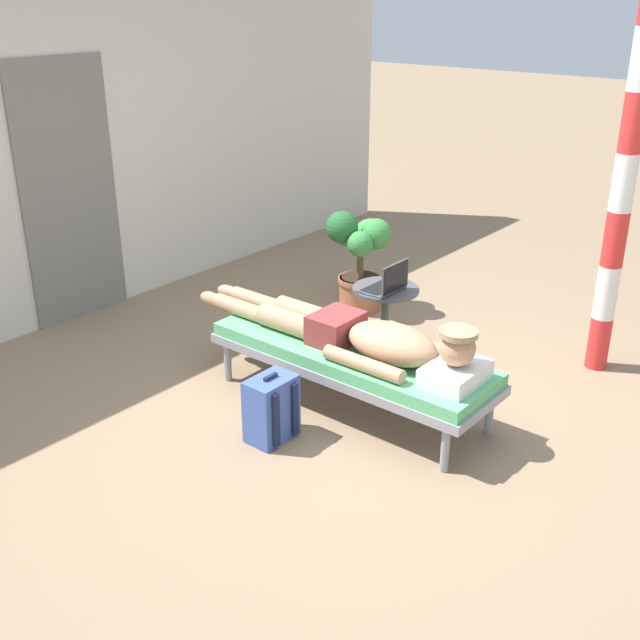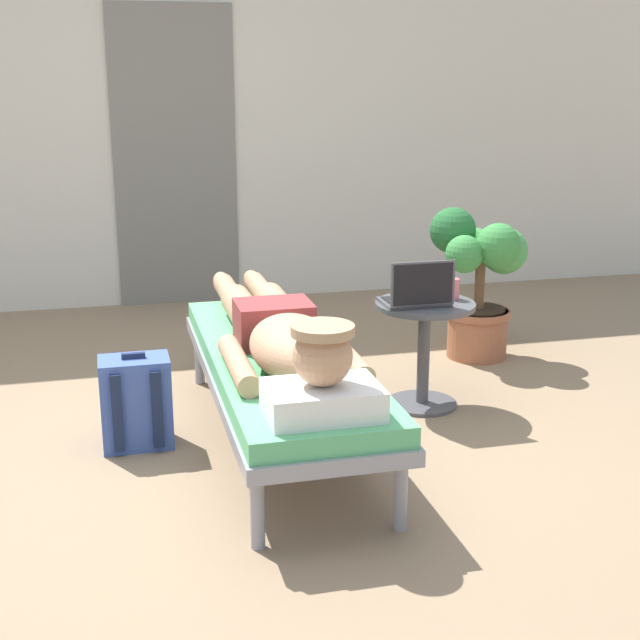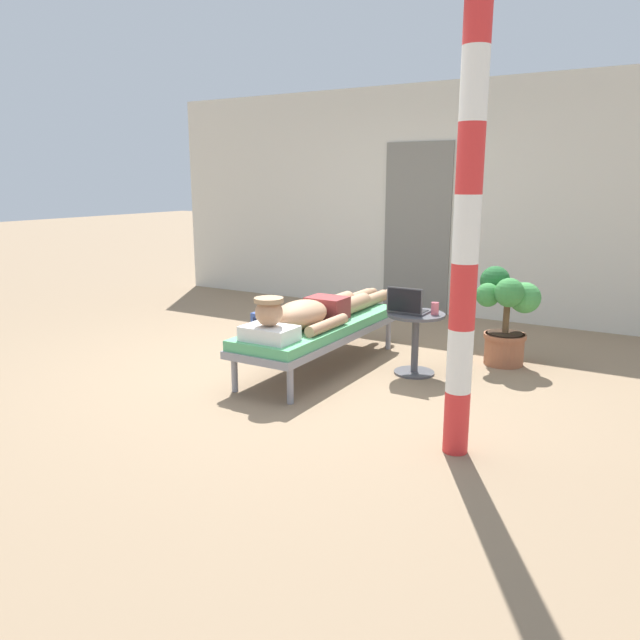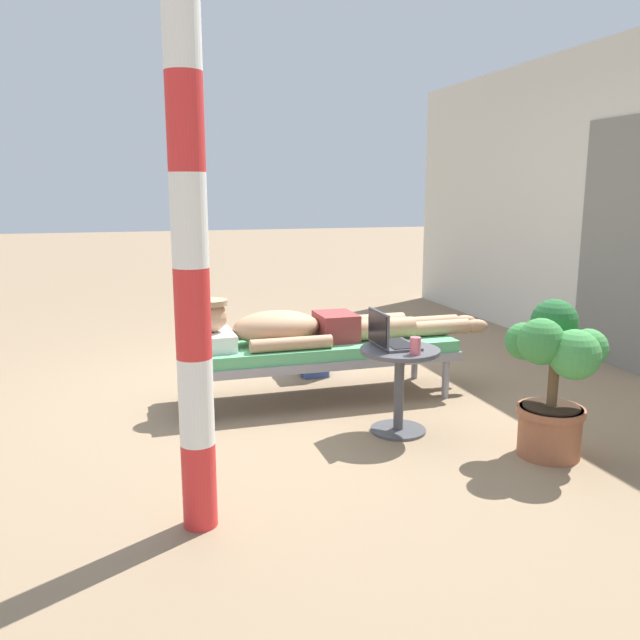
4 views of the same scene
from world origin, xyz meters
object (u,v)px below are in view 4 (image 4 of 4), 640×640
object	(u,v)px
side_table	(399,376)
potted_plant	(555,372)
person_reclining	(309,328)
porch_post	(189,221)
laptop	(388,338)
drink_glass	(415,346)
backpack	(312,350)
lounge_chair	(319,351)

from	to	relation	value
side_table	potted_plant	size ratio (longest dim) A/B	0.61
person_reclining	porch_post	distance (m)	2.00
laptop	drink_glass	size ratio (longest dim) A/B	3.05
laptop	potted_plant	size ratio (longest dim) A/B	0.36
laptop	potted_plant	bearing A→B (deg)	48.10
person_reclining	laptop	world-z (taller)	laptop
person_reclining	backpack	bearing A→B (deg)	161.45
lounge_chair	side_table	size ratio (longest dim) A/B	3.67
lounge_chair	drink_glass	world-z (taller)	drink_glass
lounge_chair	potted_plant	distance (m)	1.64
lounge_chair	porch_post	bearing A→B (deg)	-33.30
backpack	porch_post	size ratio (longest dim) A/B	0.16
backpack	potted_plant	bearing A→B (deg)	22.37
person_reclining	porch_post	world-z (taller)	porch_post
side_table	backpack	bearing A→B (deg)	-174.01
lounge_chair	side_table	xyz separation A→B (m)	(0.77, 0.27, 0.01)
side_table	laptop	xyz separation A→B (m)	(-0.06, -0.05, 0.23)
laptop	potted_plant	distance (m)	0.96
side_table	backpack	size ratio (longest dim) A/B	1.23
drink_glass	backpack	xyz separation A→B (m)	(-1.53, -0.17, -0.38)
backpack	porch_post	distance (m)	2.71
person_reclining	laptop	bearing A→B (deg)	22.96
person_reclining	drink_glass	xyz separation A→B (m)	(0.92, 0.38, 0.05)
lounge_chair	person_reclining	bearing A→B (deg)	-90.00
person_reclining	drink_glass	size ratio (longest dim) A/B	21.36
laptop	potted_plant	xyz separation A→B (m)	(0.64, 0.71, -0.10)
side_table	drink_glass	world-z (taller)	drink_glass
person_reclining	potted_plant	xyz separation A→B (m)	(1.35, 1.01, -0.04)
side_table	backpack	xyz separation A→B (m)	(-1.38, -0.14, -0.16)
person_reclining	potted_plant	distance (m)	1.69
backpack	porch_post	bearing A→B (deg)	-27.92
backpack	potted_plant	world-z (taller)	potted_plant
porch_post	potted_plant	bearing A→B (deg)	96.13
lounge_chair	backpack	xyz separation A→B (m)	(-0.61, 0.13, -0.15)
laptop	backpack	bearing A→B (deg)	-175.94
person_reclining	potted_plant	world-z (taller)	potted_plant
lounge_chair	person_reclining	world-z (taller)	person_reclining
side_table	lounge_chair	bearing A→B (deg)	-160.47
side_table	porch_post	world-z (taller)	porch_post
laptop	backpack	size ratio (longest dim) A/B	0.73
potted_plant	porch_post	world-z (taller)	porch_post
lounge_chair	laptop	bearing A→B (deg)	17.34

